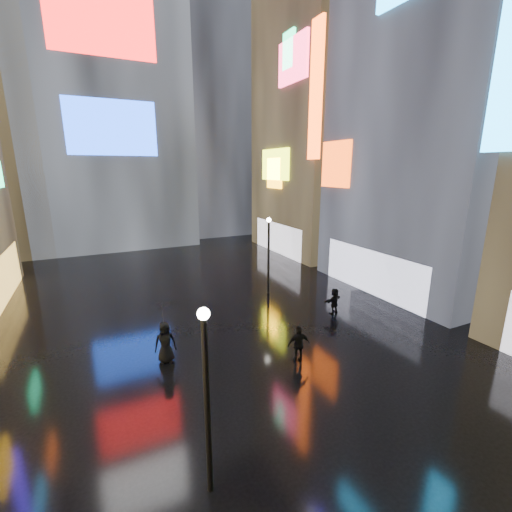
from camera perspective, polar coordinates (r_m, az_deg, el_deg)
ground at (r=21.94m, az=-9.18°, el=-8.00°), size 140.00×140.00×0.00m
building_right_mid at (r=27.97m, az=29.26°, el=26.57°), size 10.28×13.70×30.00m
building_right_far at (r=37.00m, az=11.18°, el=22.97°), size 10.28×12.00×28.00m
tower_main at (r=45.42m, az=-24.75°, el=29.46°), size 16.00×14.20×42.00m
tower_flank_right at (r=48.60m, az=-8.61°, el=24.55°), size 12.00×12.00×34.00m
lamp_near at (r=9.09m, az=-8.21°, el=-21.74°), size 0.30×0.30×5.20m
lamp_far at (r=22.72m, az=2.11°, el=0.77°), size 0.30×0.30×5.20m
pedestrian_3 at (r=15.52m, az=7.15°, el=-14.38°), size 1.06×0.62×1.69m
pedestrian_4 at (r=15.84m, az=-14.88°, el=-13.77°), size 1.02×0.77×1.88m
pedestrian_5 at (r=20.70m, az=12.90°, el=-7.31°), size 1.49×0.83×1.53m
umbrella_2 at (r=15.24m, az=-15.22°, el=-9.08°), size 1.36×1.35×0.94m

